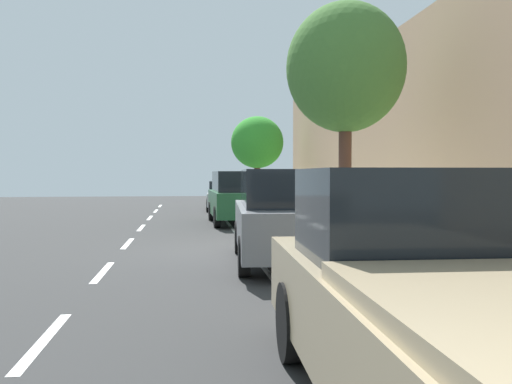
% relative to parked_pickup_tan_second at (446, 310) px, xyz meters
% --- Properties ---
extents(ground, '(64.60, 64.60, 0.00)m').
position_rel_parked_pickup_tan_second_xyz_m(ground, '(-0.68, 9.07, -0.90)').
color(ground, '#313131').
extents(sidewalk, '(3.54, 40.38, 0.14)m').
position_rel_parked_pickup_tan_second_xyz_m(sidewalk, '(2.95, 9.07, -0.83)').
color(sidewalk, '#A5B192').
rests_on(sidewalk, ground).
extents(curb_edge, '(0.16, 40.38, 0.14)m').
position_rel_parked_pickup_tan_second_xyz_m(curb_edge, '(1.10, 9.07, -0.83)').
color(curb_edge, gray).
rests_on(curb_edge, ground).
extents(lane_stripe_centre, '(0.14, 40.00, 0.01)m').
position_rel_parked_pickup_tan_second_xyz_m(lane_stripe_centre, '(-3.53, 8.88, -0.90)').
color(lane_stripe_centre, white).
rests_on(lane_stripe_centre, ground).
extents(lane_stripe_bike_edge, '(0.12, 40.38, 0.01)m').
position_rel_parked_pickup_tan_second_xyz_m(lane_stripe_bike_edge, '(-0.37, 9.07, -0.90)').
color(lane_stripe_bike_edge, white).
rests_on(lane_stripe_bike_edge, ground).
extents(building_facade, '(0.50, 40.38, 6.53)m').
position_rel_parked_pickup_tan_second_xyz_m(building_facade, '(4.97, 9.07, 2.36)').
color(building_facade, tan).
rests_on(building_facade, ground).
extents(parked_pickup_tan_second, '(2.16, 5.36, 1.95)m').
position_rel_parked_pickup_tan_second_xyz_m(parked_pickup_tan_second, '(0.00, 0.00, 0.00)').
color(parked_pickup_tan_second, tan).
rests_on(parked_pickup_tan_second, ground).
extents(parked_suv_grey_mid, '(2.21, 4.82, 1.99)m').
position_rel_parked_pickup_tan_second_xyz_m(parked_suv_grey_mid, '(0.10, 7.39, 0.13)').
color(parked_suv_grey_mid, slate).
rests_on(parked_suv_grey_mid, ground).
extents(parked_suv_green_far, '(2.05, 4.74, 1.99)m').
position_rel_parked_pickup_tan_second_xyz_m(parked_suv_green_far, '(-0.04, 16.35, 0.13)').
color(parked_suv_green_far, '#1E512D').
rests_on(parked_suv_green_far, ground).
extents(parked_sedan_silver_farthest, '(2.03, 4.49, 1.52)m').
position_rel_parked_pickup_tan_second_xyz_m(parked_sedan_silver_farthest, '(-0.00, 23.81, -0.15)').
color(parked_sedan_silver_farthest, '#B7BABF').
rests_on(parked_sedan_silver_farthest, ground).
extents(bicycle_at_curb, '(1.68, 0.64, 0.76)m').
position_rel_parked_pickup_tan_second_xyz_m(bicycle_at_curb, '(0.63, 11.90, -0.53)').
color(bicycle_at_curb, black).
rests_on(bicycle_at_curb, ground).
extents(cyclist_with_backpack, '(0.46, 0.61, 1.73)m').
position_rel_parked_pickup_tan_second_xyz_m(cyclist_with_backpack, '(0.86, 11.45, 0.16)').
color(cyclist_with_backpack, '#C6B284').
rests_on(cyclist_with_backpack, ground).
extents(street_tree_near_cyclist, '(2.88, 2.88, 5.90)m').
position_rel_parked_pickup_tan_second_xyz_m(street_tree_near_cyclist, '(1.91, 8.84, 3.54)').
color(street_tree_near_cyclist, brown).
rests_on(street_tree_near_cyclist, sidewalk).
extents(street_tree_mid_block, '(2.89, 2.89, 4.92)m').
position_rel_parked_pickup_tan_second_xyz_m(street_tree_mid_block, '(1.91, 25.30, 2.70)').
color(street_tree_mid_block, brown).
rests_on(street_tree_mid_block, sidewalk).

